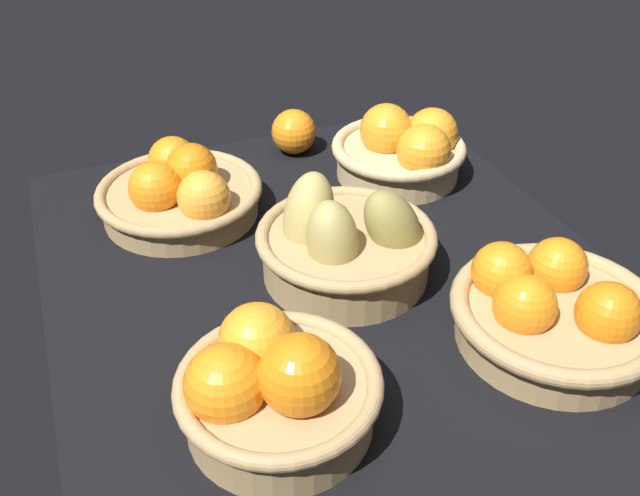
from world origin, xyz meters
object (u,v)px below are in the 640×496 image
basket_near_left (180,191)px  basket_near_right (272,386)px  basket_far_left (404,150)px  loose_orange_front_gap (294,132)px  basket_far_right (553,310)px  basket_center_pears (344,242)px

basket_near_left → basket_near_right: basket_near_right is taller
basket_far_left → loose_orange_front_gap: (-14.30, -13.45, -0.92)cm
loose_orange_front_gap → basket_near_left: bearing=-60.3°
loose_orange_front_gap → basket_far_left: bearing=43.2°
basket_far_right → loose_orange_front_gap: 56.21cm
basket_near_right → basket_far_left: bearing=139.0°
basket_far_left → basket_near_right: bearing=-41.0°
basket_near_left → basket_near_right: 42.53cm
basket_near_left → basket_far_right: 54.19cm
loose_orange_front_gap → basket_near_right: bearing=-21.8°
basket_far_left → basket_center_pears: 27.78cm
basket_near_right → basket_far_right: bearing=90.2°
basket_near_right → basket_near_left: bearing=-179.9°
basket_near_right → loose_orange_front_gap: size_ratio=2.75×
basket_center_pears → basket_near_left: bearing=-143.0°
basket_center_pears → loose_orange_front_gap: size_ratio=3.07×
basket_far_left → basket_far_right: 40.72cm
basket_far_left → basket_far_right: bearing=-2.5°
basket_far_left → basket_center_pears: size_ratio=0.92×
basket_center_pears → basket_near_right: (20.53, -16.49, 0.16)cm
basket_near_left → loose_orange_front_gap: 25.44cm
basket_near_left → basket_near_right: size_ratio=1.16×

